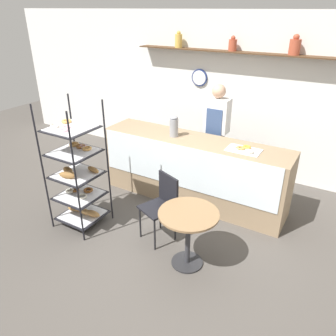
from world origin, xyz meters
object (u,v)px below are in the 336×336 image
object	(u,v)px
cafe_table	(188,226)
pastry_rack	(77,175)
cafe_chair	(163,201)
donut_tray_counter	(244,149)
coffee_carafe	(174,126)
person_worker	(216,133)

from	to	relation	value
cafe_table	pastry_rack	bearing A→B (deg)	-179.45
pastry_rack	cafe_chair	xyz separation A→B (m)	(1.12, 0.31, -0.20)
cafe_chair	donut_tray_counter	xyz separation A→B (m)	(0.66, 1.00, 0.48)
cafe_table	coffee_carafe	bearing A→B (deg)	125.66
donut_tray_counter	coffee_carafe	bearing A→B (deg)	-179.72
cafe_chair	donut_tray_counter	size ratio (longest dim) A/B	1.94
cafe_chair	coffee_carafe	size ratio (longest dim) A/B	2.83
person_worker	cafe_table	distance (m)	1.98
pastry_rack	person_worker	distance (m)	2.22
cafe_chair	coffee_carafe	distance (m)	1.24
coffee_carafe	cafe_table	bearing A→B (deg)	-54.34
coffee_carafe	person_worker	bearing A→B (deg)	53.69
person_worker	cafe_chair	bearing A→B (deg)	-90.79
cafe_table	donut_tray_counter	size ratio (longest dim) A/B	1.57
pastry_rack	person_worker	size ratio (longest dim) A/B	1.01
pastry_rack	cafe_table	bearing A→B (deg)	0.55
person_worker	cafe_chair	xyz separation A→B (m)	(-0.02, -1.58, -0.41)
person_worker	coffee_carafe	xyz separation A→B (m)	(-0.43, -0.59, 0.21)
coffee_carafe	donut_tray_counter	distance (m)	1.08
cafe_chair	person_worker	bearing A→B (deg)	110.91
pastry_rack	donut_tray_counter	distance (m)	2.23
pastry_rack	donut_tray_counter	size ratio (longest dim) A/B	3.82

